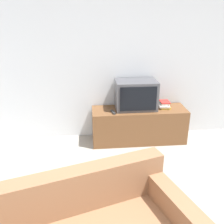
{
  "coord_description": "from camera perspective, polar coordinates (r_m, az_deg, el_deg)",
  "views": [
    {
      "loc": [
        -0.31,
        -0.91,
        2.0
      ],
      "look_at": [
        0.0,
        2.3,
        0.69
      ],
      "focal_mm": 42.0,
      "sensor_mm": 36.0,
      "label": 1
    }
  ],
  "objects": [
    {
      "name": "tv_stand",
      "position": [
        4.12,
        5.84,
        -2.82
      ],
      "size": [
        1.44,
        0.46,
        0.53
      ],
      "color": "brown",
      "rests_on": "ground_plane"
    },
    {
      "name": "book_stack",
      "position": [
        4.13,
        11.28,
        1.58
      ],
      "size": [
        0.18,
        0.24,
        0.1
      ],
      "color": "gold",
      "rests_on": "tv_stand"
    },
    {
      "name": "television",
      "position": [
        3.97,
        5.25,
        3.73
      ],
      "size": [
        0.62,
        0.39,
        0.44
      ],
      "color": "#4C4C51",
      "rests_on": "tv_stand"
    },
    {
      "name": "remote_on_stand",
      "position": [
        3.85,
        0.21,
        -0.04
      ],
      "size": [
        0.07,
        0.15,
        0.02
      ],
      "rotation": [
        0.0,
        0.0,
        0.27
      ],
      "color": "#2D2D2D",
      "rests_on": "tv_stand"
    },
    {
      "name": "wall_back",
      "position": [
        4.01,
        -1.05,
        12.11
      ],
      "size": [
        9.0,
        0.06,
        2.6
      ],
      "color": "silver",
      "rests_on": "ground_plane"
    }
  ]
}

